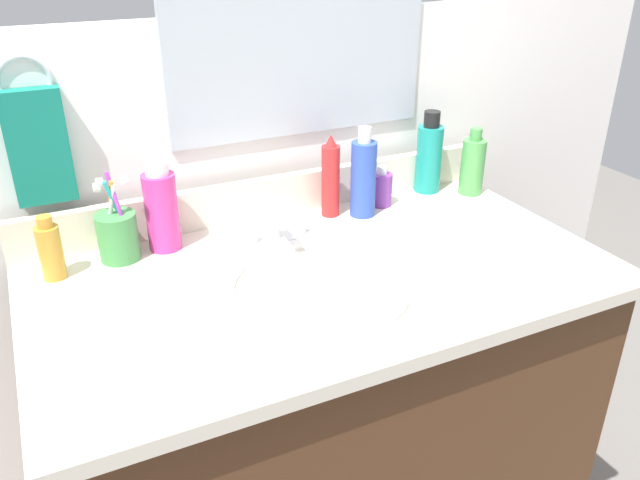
% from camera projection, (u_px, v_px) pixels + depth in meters
% --- Properties ---
extents(vanity_cabinet, '(1.06, 0.56, 0.84)m').
position_uv_depth(vanity_cabinet, '(325.00, 446.00, 1.42)').
color(vanity_cabinet, '#4C2D19').
rests_on(vanity_cabinet, ground_plane).
extents(countertop, '(1.10, 0.61, 0.03)m').
position_uv_depth(countertop, '(326.00, 278.00, 1.23)').
color(countertop, beige).
rests_on(countertop, vanity_cabinet).
extents(backsplash, '(1.10, 0.02, 0.09)m').
position_uv_depth(backsplash, '(269.00, 197.00, 1.44)').
color(backsplash, beige).
rests_on(backsplash, countertop).
extents(back_wall, '(2.20, 0.04, 1.30)m').
position_uv_depth(back_wall, '(263.00, 285.00, 1.61)').
color(back_wall, white).
rests_on(back_wall, ground_plane).
extents(mirror_panel, '(0.60, 0.01, 0.56)m').
position_uv_depth(mirror_panel, '(299.00, 3.00, 1.33)').
color(mirror_panel, '#B2BCC6').
extents(towel_ring, '(0.10, 0.01, 0.10)m').
position_uv_depth(towel_ring, '(25.00, 81.00, 1.16)').
color(towel_ring, silver).
extents(hand_towel, '(0.11, 0.04, 0.22)m').
position_uv_depth(hand_towel, '(38.00, 147.00, 1.20)').
color(hand_towel, '#147260').
extents(sink_basin, '(0.35, 0.35, 0.11)m').
position_uv_depth(sink_basin, '(317.00, 300.00, 1.18)').
color(sink_basin, white).
rests_on(sink_basin, countertop).
extents(faucet, '(0.16, 0.10, 0.08)m').
position_uv_depth(faucet, '(277.00, 232.00, 1.32)').
color(faucet, silver).
rests_on(faucet, countertop).
extents(bottle_soap_pink, '(0.07, 0.07, 0.18)m').
position_uv_depth(bottle_soap_pink, '(162.00, 209.00, 1.27)').
color(bottle_soap_pink, '#D8338C').
rests_on(bottle_soap_pink, countertop).
extents(bottle_cream_purple, '(0.05, 0.05, 0.10)m').
position_uv_depth(bottle_cream_purple, '(381.00, 189.00, 1.49)').
color(bottle_cream_purple, '#7A3899').
rests_on(bottle_cream_purple, countertop).
extents(bottle_mouthwash_teal, '(0.06, 0.06, 0.20)m').
position_uv_depth(bottle_mouthwash_teal, '(429.00, 156.00, 1.55)').
color(bottle_mouthwash_teal, teal).
rests_on(bottle_mouthwash_teal, countertop).
extents(bottle_toner_green, '(0.06, 0.06, 0.16)m').
position_uv_depth(bottle_toner_green, '(473.00, 165.00, 1.54)').
color(bottle_toner_green, '#4C9E4C').
rests_on(bottle_toner_green, countertop).
extents(bottle_oil_amber, '(0.04, 0.04, 0.13)m').
position_uv_depth(bottle_oil_amber, '(50.00, 250.00, 1.18)').
color(bottle_oil_amber, gold).
rests_on(bottle_oil_amber, countertop).
extents(bottle_spray_red, '(0.04, 0.04, 0.19)m').
position_uv_depth(bottle_spray_red, '(331.00, 179.00, 1.42)').
color(bottle_spray_red, red).
rests_on(bottle_spray_red, countertop).
extents(bottle_shampoo_blue, '(0.06, 0.06, 0.21)m').
position_uv_depth(bottle_shampoo_blue, '(363.00, 177.00, 1.42)').
color(bottle_shampoo_blue, '#2D4CB2').
rests_on(bottle_shampoo_blue, countertop).
extents(cup_green, '(0.08, 0.08, 0.18)m').
position_uv_depth(cup_green, '(118.00, 235.00, 1.25)').
color(cup_green, '#3F8C47').
rests_on(cup_green, countertop).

